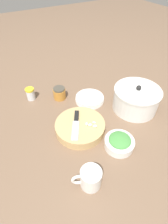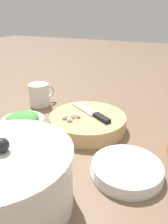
{
  "view_description": "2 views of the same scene",
  "coord_description": "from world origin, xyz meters",
  "px_view_note": "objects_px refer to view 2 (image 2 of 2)",
  "views": [
    {
      "loc": [
        0.6,
        -0.34,
        0.72
      ],
      "look_at": [
        0.03,
        -0.0,
        0.09
      ],
      "focal_mm": 28.0,
      "sensor_mm": 36.0,
      "label": 1
    },
    {
      "loc": [
        -0.21,
        0.57,
        0.38
      ],
      "look_at": [
        0.05,
        0.01,
        0.09
      ],
      "focal_mm": 35.0,
      "sensor_mm": 36.0,
      "label": 2
    }
  ],
  "objects_px": {
    "coffee_mug": "(40,94)",
    "plate_stack": "(127,169)",
    "stock_pot": "(8,179)",
    "cutting_board": "(88,122)",
    "chef_knife": "(93,113)",
    "herb_bowl": "(23,123)",
    "garlic_cloves": "(71,117)"
  },
  "relations": [
    {
      "from": "cutting_board",
      "to": "coffee_mug",
      "type": "xyz_separation_m",
      "value": [
        0.28,
        -0.11,
        0.02
      ]
    },
    {
      "from": "chef_knife",
      "to": "stock_pot",
      "type": "bearing_deg",
      "value": -151.39
    },
    {
      "from": "coffee_mug",
      "to": "stock_pot",
      "type": "relative_size",
      "value": 0.45
    },
    {
      "from": "chef_knife",
      "to": "garlic_cloves",
      "type": "distance_m",
      "value": 0.08
    },
    {
      "from": "plate_stack",
      "to": "stock_pot",
      "type": "bearing_deg",
      "value": 45.26
    },
    {
      "from": "cutting_board",
      "to": "herb_bowl",
      "type": "relative_size",
      "value": 1.8
    },
    {
      "from": "cutting_board",
      "to": "coffee_mug",
      "type": "relative_size",
      "value": 2.21
    },
    {
      "from": "coffee_mug",
      "to": "stock_pot",
      "type": "height_order",
      "value": "stock_pot"
    },
    {
      "from": "coffee_mug",
      "to": "plate_stack",
      "type": "height_order",
      "value": "coffee_mug"
    },
    {
      "from": "stock_pot",
      "to": "garlic_cloves",
      "type": "bearing_deg",
      "value": -84.34
    },
    {
      "from": "cutting_board",
      "to": "coffee_mug",
      "type": "height_order",
      "value": "coffee_mug"
    },
    {
      "from": "herb_bowl",
      "to": "coffee_mug",
      "type": "height_order",
      "value": "coffee_mug"
    },
    {
      "from": "plate_stack",
      "to": "stock_pot",
      "type": "height_order",
      "value": "stock_pot"
    },
    {
      "from": "cutting_board",
      "to": "stock_pot",
      "type": "relative_size",
      "value": 0.98
    },
    {
      "from": "garlic_cloves",
      "to": "herb_bowl",
      "type": "xyz_separation_m",
      "value": [
        0.15,
        0.07,
        -0.02
      ]
    },
    {
      "from": "herb_bowl",
      "to": "plate_stack",
      "type": "xyz_separation_m",
      "value": [
        -0.37,
        0.06,
        -0.02
      ]
    },
    {
      "from": "plate_stack",
      "to": "stock_pot",
      "type": "distance_m",
      "value": 0.28
    },
    {
      "from": "herb_bowl",
      "to": "chef_knife",
      "type": "bearing_deg",
      "value": -146.88
    },
    {
      "from": "coffee_mug",
      "to": "plate_stack",
      "type": "distance_m",
      "value": 0.54
    },
    {
      "from": "cutting_board",
      "to": "plate_stack",
      "type": "bearing_deg",
      "value": 136.75
    },
    {
      "from": "cutting_board",
      "to": "garlic_cloves",
      "type": "xyz_separation_m",
      "value": [
        0.04,
        0.04,
        0.03
      ]
    },
    {
      "from": "cutting_board",
      "to": "stock_pot",
      "type": "height_order",
      "value": "stock_pot"
    },
    {
      "from": "chef_knife",
      "to": "stock_pot",
      "type": "relative_size",
      "value": 0.68
    },
    {
      "from": "garlic_cloves",
      "to": "coffee_mug",
      "type": "xyz_separation_m",
      "value": [
        0.23,
        -0.15,
        -0.01
      ]
    },
    {
      "from": "stock_pot",
      "to": "coffee_mug",
      "type": "bearing_deg",
      "value": -60.97
    },
    {
      "from": "cutting_board",
      "to": "chef_knife",
      "type": "xyz_separation_m",
      "value": [
        -0.01,
        -0.02,
        0.03
      ]
    },
    {
      "from": "chef_knife",
      "to": "coffee_mug",
      "type": "xyz_separation_m",
      "value": [
        0.29,
        -0.09,
        -0.01
      ]
    },
    {
      "from": "chef_knife",
      "to": "plate_stack",
      "type": "distance_m",
      "value": 0.26
    },
    {
      "from": "cutting_board",
      "to": "herb_bowl",
      "type": "xyz_separation_m",
      "value": [
        0.19,
        0.11,
        0.01
      ]
    },
    {
      "from": "garlic_cloves",
      "to": "herb_bowl",
      "type": "distance_m",
      "value": 0.16
    },
    {
      "from": "garlic_cloves",
      "to": "plate_stack",
      "type": "xyz_separation_m",
      "value": [
        -0.23,
        0.13,
        -0.04
      ]
    },
    {
      "from": "herb_bowl",
      "to": "plate_stack",
      "type": "relative_size",
      "value": 0.8
    }
  ]
}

